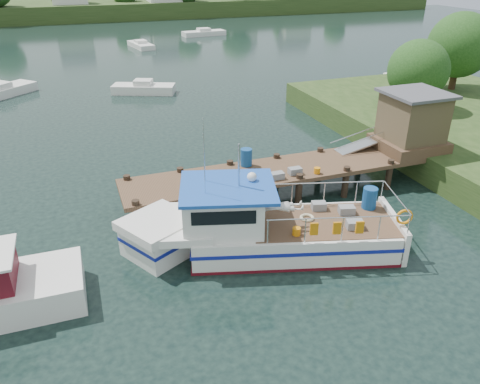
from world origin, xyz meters
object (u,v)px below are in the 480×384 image
object	(u,v)px
moored_d	(141,45)
dock	(369,140)
lobster_boat	(258,229)
moored_far	(204,33)
moored_b	(144,88)
moored_c	(396,81)

from	to	relation	value
moored_d	dock	bearing A→B (deg)	-64.32
lobster_boat	moored_far	world-z (taller)	lobster_boat
moored_b	lobster_boat	bearing A→B (deg)	-101.84
dock	lobster_boat	xyz separation A→B (m)	(-7.72, -4.16, -1.26)
lobster_boat	moored_b	xyz separation A→B (m)	(-0.19, 25.68, -0.55)
moored_d	moored_c	bearing A→B (deg)	-36.07
moored_far	lobster_boat	bearing A→B (deg)	-123.99
moored_b	moored_c	world-z (taller)	moored_b
lobster_boat	moored_d	xyz separation A→B (m)	(3.30, 48.46, -0.63)
moored_d	moored_b	bearing A→B (deg)	-78.73
lobster_boat	moored_d	bearing A→B (deg)	102.30
moored_far	moored_d	bearing A→B (deg)	-166.11
lobster_boat	moored_d	distance (m)	48.58
dock	moored_d	bearing A→B (deg)	95.69
dock	moored_b	size ratio (longest dim) A/B	3.00
moored_far	dock	bearing A→B (deg)	-116.78
moored_far	moored_d	world-z (taller)	moored_far
moored_b	moored_d	world-z (taller)	moored_b
moored_far	moored_c	distance (m)	35.79
dock	moored_d	xyz separation A→B (m)	(-4.41, 44.30, -1.89)
moored_far	moored_c	xyz separation A→B (m)	(8.21, -34.83, -0.01)
lobster_boat	moored_far	distance (m)	57.20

